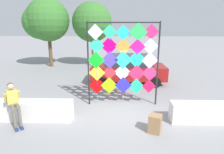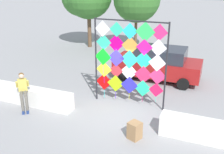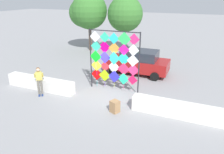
# 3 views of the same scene
# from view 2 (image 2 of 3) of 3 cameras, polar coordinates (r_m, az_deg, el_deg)

# --- Properties ---
(ground) EXTENTS (120.00, 120.00, 0.00)m
(ground) POSITION_cam_2_polar(r_m,az_deg,el_deg) (10.77, 1.19, -8.30)
(ground) COLOR gray
(plaza_ledge_left) EXTENTS (4.71, 0.60, 0.76)m
(plaza_ledge_left) POSITION_cam_2_polar(r_m,az_deg,el_deg) (12.25, -18.49, -3.70)
(plaza_ledge_left) COLOR silver
(plaza_ledge_left) RESTS_ON ground
(kite_display_rack) EXTENTS (3.13, 0.14, 3.70)m
(kite_display_rack) POSITION_cam_2_polar(r_m,az_deg,el_deg) (10.88, 3.82, 4.02)
(kite_display_rack) COLOR #232328
(kite_display_rack) RESTS_ON ground
(seated_vendor) EXTENTS (0.73, 0.76, 1.60)m
(seated_vendor) POSITION_cam_2_polar(r_m,az_deg,el_deg) (11.41, -18.85, -2.42)
(seated_vendor) COLOR #666056
(seated_vendor) RESTS_ON ground
(parked_car) EXTENTS (4.58, 2.21, 1.77)m
(parked_car) POSITION_cam_2_polar(r_m,az_deg,el_deg) (14.37, 10.05, 2.97)
(parked_car) COLOR maroon
(parked_car) RESTS_ON ground
(cardboard_box_large) EXTENTS (0.52, 0.52, 0.63)m
(cardboard_box_large) POSITION_cam_2_polar(r_m,az_deg,el_deg) (9.24, 4.96, -11.54)
(cardboard_box_large) COLOR #9E754C
(cardboard_box_large) RESTS_ON ground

